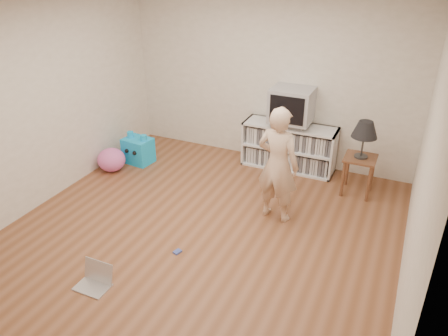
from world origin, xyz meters
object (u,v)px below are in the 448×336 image
media_unit (289,146)px  person (278,165)px  side_table (359,166)px  table_lamp (365,130)px  crt_tv (292,105)px  laptop (95,279)px  plush_blue (138,150)px  dvd_deck (291,123)px  plush_pink (112,160)px

media_unit → person: size_ratio=0.95×
side_table → person: (-0.84, -1.05, 0.32)m
media_unit → table_lamp: bearing=-19.3°
side_table → person: person is taller
crt_tv → laptop: bearing=-106.6°
crt_tv → plush_blue: bearing=-160.1°
dvd_deck → laptop: bearing=-106.6°
crt_tv → person: (0.26, -1.41, -0.28)m
dvd_deck → laptop: size_ratio=1.32×
crt_tv → side_table: crt_tv is taller
laptop → person: bearing=57.0°
table_lamp → plush_pink: bearing=-166.5°
side_table → person: size_ratio=0.37×
side_table → dvd_deck: bearing=161.4°
side_table → person: bearing=-128.7°
media_unit → table_lamp: table_lamp is taller
crt_tv → plush_blue: (-2.21, -0.80, -0.81)m
table_lamp → media_unit: bearing=160.7°
crt_tv → table_lamp: bearing=-18.4°
crt_tv → person: size_ratio=0.41×
dvd_deck → side_table: bearing=-18.6°
media_unit → side_table: size_ratio=2.55×
media_unit → dvd_deck: bearing=-90.0°
crt_tv → laptop: size_ratio=1.76×
plush_blue → person: bearing=-7.4°
plush_pink → media_unit: bearing=27.0°
dvd_deck → person: size_ratio=0.31×
crt_tv → laptop: (-1.00, -3.36, -0.96)m
side_table → plush_blue: side_table is taller
media_unit → table_lamp: (1.10, -0.39, 0.59)m
crt_tv → media_unit: bearing=90.0°
dvd_deck → table_lamp: bearing=-18.6°
side_table → table_lamp: 0.53m
media_unit → laptop: (-1.00, -3.38, -0.29)m
crt_tv → laptop: 3.64m
table_lamp → plush_blue: size_ratio=1.05×
crt_tv → side_table: size_ratio=1.09×
person → media_unit: bearing=-70.4°
plush_blue → plush_pink: plush_blue is taller
dvd_deck → crt_tv: (-0.00, -0.00, 0.29)m
media_unit → laptop: media_unit is taller
media_unit → table_lamp: size_ratio=2.72×
person → laptop: person is taller
laptop → media_unit: bearing=73.5°
crt_tv → plush_blue: crt_tv is taller
media_unit → side_table: (1.10, -0.39, 0.07)m
dvd_deck → crt_tv: size_ratio=0.75×
media_unit → crt_tv: bearing=-90.0°
media_unit → table_lamp: 1.31m
dvd_deck → plush_pink: bearing=-153.3°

